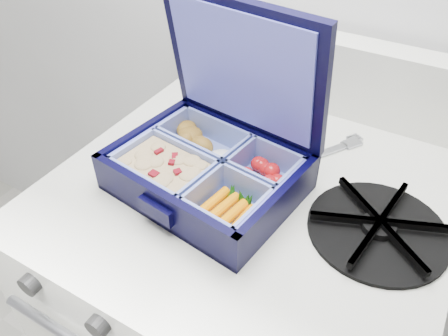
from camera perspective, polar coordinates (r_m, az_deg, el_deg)
The scene contains 5 objects.
stove at distance 0.98m, azimuth 3.05°, elevation -20.37°, with size 0.56×0.56×0.84m, color silver, non-canonical shape.
bento_box at distance 0.62m, azimuth -2.25°, elevation -0.49°, with size 0.25×0.20×0.06m, color black, non-canonical shape.
burner_grate at distance 0.60m, azimuth 19.59°, elevation -6.99°, with size 0.18×0.18×0.03m, color black.
burner_grate_rear at distance 0.82m, azimuth 2.88°, elevation 9.22°, with size 0.19×0.19×0.02m, color black.
fork at distance 0.70m, azimuth 10.94°, elevation 1.26°, with size 0.02×0.18×0.01m, color #A2A4AF, non-canonical shape.
Camera 1 is at (0.03, 1.25, 1.27)m, focal length 35.00 mm.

